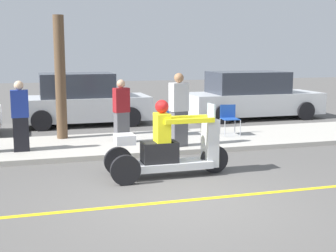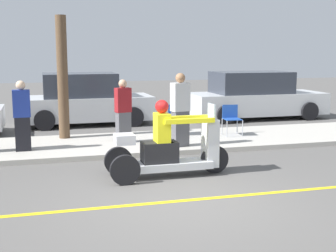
{
  "view_description": "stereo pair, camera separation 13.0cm",
  "coord_description": "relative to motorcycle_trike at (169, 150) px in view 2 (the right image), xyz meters",
  "views": [
    {
      "loc": [
        -2.32,
        -6.96,
        2.42
      ],
      "look_at": [
        0.18,
        1.51,
        0.99
      ],
      "focal_mm": 50.0,
      "sensor_mm": 36.0,
      "label": 1
    },
    {
      "loc": [
        -2.19,
        -7.0,
        2.42
      ],
      "look_at": [
        0.18,
        1.51,
        0.99
      ],
      "focal_mm": 50.0,
      "sensor_mm": 36.0,
      "label": 2
    }
  ],
  "objects": [
    {
      "name": "lane_stripe",
      "position": [
        -0.02,
        -1.51,
        -0.53
      ],
      "size": [
        24.0,
        0.12,
        0.01
      ],
      "color": "gold",
      "rests_on": "ground"
    },
    {
      "name": "folding_chair_set_back",
      "position": [
        2.7,
        3.29,
        0.09
      ],
      "size": [
        0.5,
        0.5,
        0.82
      ],
      "color": "#A5A8AD",
      "rests_on": "sidewalk_strip"
    },
    {
      "name": "parked_car_lot_left",
      "position": [
        5.09,
        6.74,
        0.25
      ],
      "size": [
        4.83,
        2.07,
        1.68
      ],
      "color": "silver",
      "rests_on": "ground"
    },
    {
      "name": "parked_car_lot_center",
      "position": [
        -0.93,
        6.98,
        0.26
      ],
      "size": [
        4.25,
        2.01,
        1.69
      ],
      "color": "silver",
      "rests_on": "ground"
    },
    {
      "name": "folding_chair_curbside",
      "position": [
        1.28,
        3.77,
        0.09
      ],
      "size": [
        0.5,
        0.5,
        0.82
      ],
      "color": "#A5A8AD",
      "rests_on": "sidewalk_strip"
    },
    {
      "name": "spectator_far_back",
      "position": [
        -2.77,
        2.65,
        0.38
      ],
      "size": [
        0.39,
        0.24,
        1.63
      ],
      "color": "black",
      "rests_on": "sidewalk_strip"
    },
    {
      "name": "sidewalk_strip",
      "position": [
        -0.2,
        3.09,
        -0.47
      ],
      "size": [
        28.0,
        2.8,
        0.12
      ],
      "color": "#B2ADA3",
      "rests_on": "ground"
    },
    {
      "name": "spectator_mid_group",
      "position": [
        0.89,
        2.17,
        0.45
      ],
      "size": [
        0.47,
        0.34,
        1.77
      ],
      "color": "#515156",
      "rests_on": "sidewalk_strip"
    },
    {
      "name": "tree_trunk",
      "position": [
        -1.76,
        4.04,
        1.19
      ],
      "size": [
        0.28,
        0.28,
        3.21
      ],
      "color": "brown",
      "rests_on": "sidewalk_strip"
    },
    {
      "name": "spectator_near_curb",
      "position": [
        -0.35,
        3.01,
        0.36
      ],
      "size": [
        0.42,
        0.31,
        1.59
      ],
      "color": "#515156",
      "rests_on": "sidewalk_strip"
    },
    {
      "name": "motorcycle_trike",
      "position": [
        0.0,
        0.0,
        0.0
      ],
      "size": [
        2.44,
        0.83,
        1.5
      ],
      "color": "black",
      "rests_on": "ground"
    },
    {
      "name": "ground_plane",
      "position": [
        -0.2,
        -1.51,
        -0.53
      ],
      "size": [
        60.0,
        60.0,
        0.0
      ],
      "primitive_type": "plane",
      "color": "#565451"
    }
  ]
}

